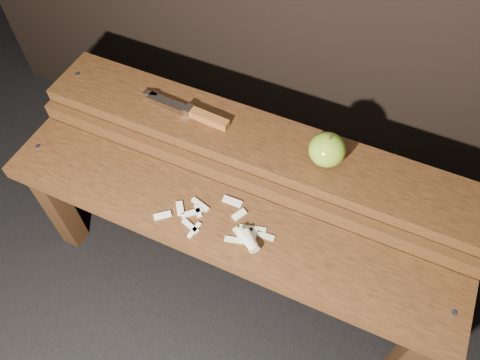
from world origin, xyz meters
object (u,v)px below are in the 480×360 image
at_px(bench_front_tier, 220,237).
at_px(apple, 327,150).
at_px(knife, 198,114).
at_px(bench_rear_tier, 256,159).

distance_m(bench_front_tier, apple, 0.35).
height_order(bench_front_tier, knife, knife).
bearing_deg(bench_front_tier, apple, 52.10).
distance_m(bench_front_tier, bench_rear_tier, 0.23).
relative_size(bench_rear_tier, knife, 4.53).
bearing_deg(bench_rear_tier, knife, 179.31).
relative_size(bench_front_tier, bench_rear_tier, 1.00).
bearing_deg(knife, bench_front_tier, -53.51).
height_order(bench_rear_tier, knife, knife).
xyz_separation_m(bench_rear_tier, knife, (-0.17, 0.00, 0.10)).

